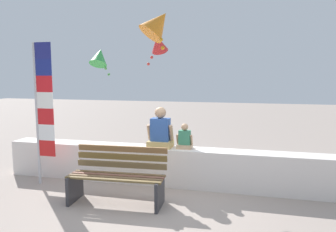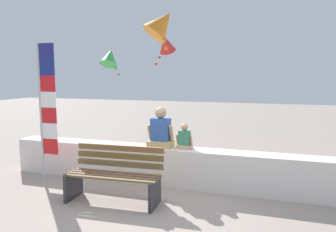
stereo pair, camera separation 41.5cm
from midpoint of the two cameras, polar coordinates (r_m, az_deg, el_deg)
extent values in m
plane|color=gray|center=(5.51, -5.35, -14.66)|extent=(40.00, 40.00, 0.00)
cube|color=silver|center=(6.18, -2.68, -8.78)|extent=(6.37, 0.46, 0.70)
cube|color=brown|center=(5.16, -12.21, -11.05)|extent=(1.55, 0.16, 0.03)
cube|color=brown|center=(5.25, -11.72, -10.69)|extent=(1.55, 0.16, 0.03)
cube|color=brown|center=(5.35, -11.25, -10.34)|extent=(1.55, 0.16, 0.03)
cube|color=brown|center=(5.45, -10.80, -10.00)|extent=(1.55, 0.16, 0.03)
cube|color=brown|center=(5.51, -10.42, -8.50)|extent=(1.55, 0.13, 0.10)
cube|color=brown|center=(5.50, -10.36, -7.13)|extent=(1.55, 0.13, 0.10)
cube|color=brown|center=(5.49, -10.31, -5.76)|extent=(1.55, 0.13, 0.10)
cube|color=#2D2D33|center=(5.68, -18.26, -11.94)|extent=(0.08, 0.53, 0.45)
cube|color=#2D2D33|center=(5.16, -3.85, -13.54)|extent=(0.08, 0.53, 0.45)
cube|color=tan|center=(6.12, -3.30, -4.96)|extent=(0.45, 0.37, 0.12)
cube|color=#2E539E|center=(6.07, -3.32, -2.41)|extent=(0.35, 0.22, 0.43)
cylinder|color=tan|center=(6.12, -5.28, -2.83)|extent=(0.07, 0.17, 0.31)
cylinder|color=tan|center=(6.00, -1.42, -3.01)|extent=(0.07, 0.17, 0.31)
sphere|color=tan|center=(6.02, -3.34, 0.60)|extent=(0.21, 0.21, 0.21)
cube|color=tan|center=(6.00, 0.97, -5.41)|extent=(0.27, 0.22, 0.07)
cube|color=#367E5D|center=(5.97, 0.97, -3.83)|extent=(0.21, 0.14, 0.26)
cylinder|color=tan|center=(5.99, -0.28, -4.09)|extent=(0.04, 0.11, 0.19)
cylinder|color=tan|center=(5.93, 2.18, -4.21)|extent=(0.04, 0.11, 0.19)
sphere|color=tan|center=(5.93, 0.97, -1.97)|extent=(0.13, 0.13, 0.13)
cylinder|color=#B7B7BC|center=(6.55, -23.91, 0.20)|extent=(0.05, 0.05, 2.65)
cube|color=red|center=(6.53, -22.33, -5.32)|extent=(0.33, 0.02, 0.30)
cube|color=white|center=(6.48, -22.45, -2.72)|extent=(0.33, 0.02, 0.30)
cube|color=red|center=(6.44, -22.58, -0.09)|extent=(0.33, 0.02, 0.30)
cube|color=white|center=(6.41, -22.71, 2.57)|extent=(0.33, 0.02, 0.30)
cube|color=red|center=(6.39, -22.84, 5.25)|extent=(0.33, 0.02, 0.30)
cube|color=navy|center=(6.39, -22.97, 7.94)|extent=(0.33, 0.02, 0.30)
cube|color=navy|center=(6.41, -23.10, 10.62)|extent=(0.33, 0.02, 0.30)
cone|color=orange|center=(7.21, -3.52, 16.04)|extent=(1.02, 0.96, 0.83)
sphere|color=orange|center=(7.09, -3.26, 14.72)|extent=(0.08, 0.08, 0.08)
sphere|color=orange|center=(6.97, -2.99, 13.36)|extent=(0.08, 0.08, 0.08)
sphere|color=orange|center=(6.86, -2.72, 11.95)|extent=(0.08, 0.08, 0.08)
cone|color=red|center=(8.88, -3.07, 12.69)|extent=(0.51, 0.66, 0.61)
sphere|color=red|center=(8.90, -3.67, 11.51)|extent=(0.08, 0.08, 0.08)
sphere|color=red|center=(8.93, -4.26, 10.33)|extent=(0.08, 0.08, 0.08)
sphere|color=red|center=(8.96, -4.83, 9.16)|extent=(0.08, 0.08, 0.08)
cone|color=green|center=(10.28, -13.22, 10.20)|extent=(0.54, 0.72, 0.70)
sphere|color=#50A44D|center=(10.22, -12.69, 9.22)|extent=(0.08, 0.08, 0.08)
sphere|color=#50A44D|center=(10.17, -12.15, 8.23)|extent=(0.08, 0.08, 0.08)
sphere|color=#50A44D|center=(10.13, -11.61, 7.23)|extent=(0.08, 0.08, 0.08)
camera|label=1|loc=(0.21, -91.99, -0.25)|focal=34.41mm
camera|label=2|loc=(0.21, 88.01, 0.25)|focal=34.41mm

